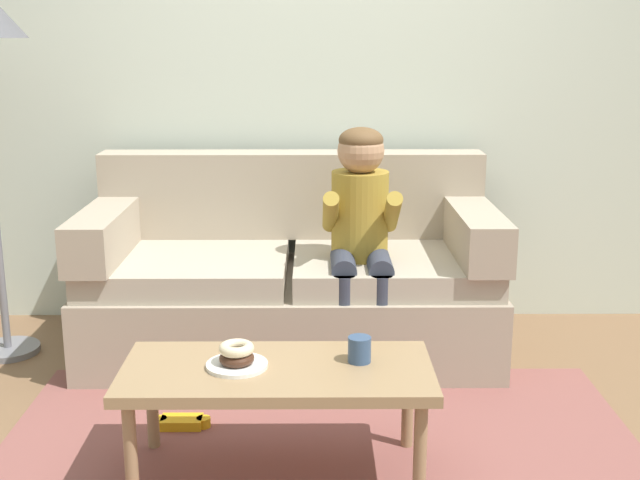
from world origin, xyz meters
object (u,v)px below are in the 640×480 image
(donut, at_px, (237,358))
(coffee_table, at_px, (277,379))
(toy_controller, at_px, (182,424))
(mug, at_px, (359,349))
(couch, at_px, (291,282))
(person_child, at_px, (361,225))

(donut, bearing_deg, coffee_table, -0.75)
(coffee_table, xyz_separation_m, toy_controller, (-0.39, 0.33, -0.33))
(mug, bearing_deg, couch, 103.26)
(coffee_table, bearing_deg, person_child, 71.06)
(person_child, relative_size, donut, 9.18)
(couch, xyz_separation_m, coffee_table, (-0.01, -1.18, 0.02))
(person_child, height_order, donut, person_child)
(couch, xyz_separation_m, person_child, (0.32, -0.21, 0.33))
(mug, relative_size, toy_controller, 0.40)
(donut, bearing_deg, toy_controller, 127.50)
(couch, bearing_deg, mug, -76.74)
(coffee_table, bearing_deg, donut, 179.25)
(mug, height_order, toy_controller, mug)
(mug, bearing_deg, toy_controller, 156.80)
(couch, xyz_separation_m, donut, (-0.15, -1.18, 0.09))
(coffee_table, relative_size, person_child, 0.96)
(coffee_table, relative_size, toy_controller, 4.69)
(donut, distance_m, toy_controller, 0.59)
(couch, relative_size, coffee_table, 1.80)
(couch, relative_size, toy_controller, 8.46)
(person_child, bearing_deg, donut, -115.82)
(couch, bearing_deg, coffee_table, -90.72)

